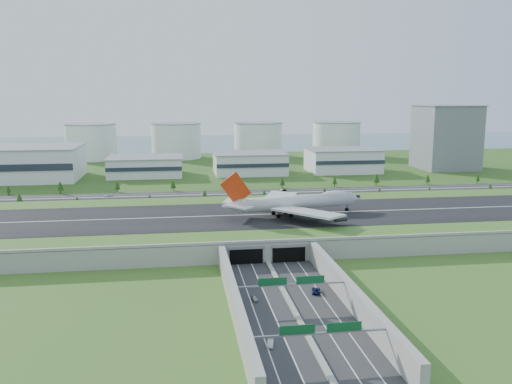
{
  "coord_description": "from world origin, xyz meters",
  "views": [
    {
      "loc": [
        -34.11,
        -252.46,
        66.12
      ],
      "look_at": [
        7.79,
        35.0,
        12.85
      ],
      "focal_mm": 38.0,
      "sensor_mm": 36.0,
      "label": 1
    }
  ],
  "objects": [
    {
      "name": "ground",
      "position": [
        0.0,
        0.0,
        0.0
      ],
      "size": [
        1200.0,
        1200.0,
        0.0
      ],
      "primitive_type": "plane",
      "color": "#254515",
      "rests_on": "ground"
    },
    {
      "name": "airfield_deck",
      "position": [
        0.0,
        -0.09,
        4.12
      ],
      "size": [
        520.0,
        100.0,
        9.2
      ],
      "color": "gray",
      "rests_on": "ground"
    },
    {
      "name": "underpass_road",
      "position": [
        0.0,
        -99.42,
        3.43
      ],
      "size": [
        38.8,
        120.4,
        8.0
      ],
      "color": "#28282B",
      "rests_on": "ground"
    },
    {
      "name": "sign_gantry_near",
      "position": [
        0.0,
        -95.04,
        6.95
      ],
      "size": [
        38.7,
        0.7,
        9.8
      ],
      "color": "gray",
      "rests_on": "ground"
    },
    {
      "name": "sign_gantry_far",
      "position": [
        0.0,
        -130.04,
        6.95
      ],
      "size": [
        38.7,
        0.7,
        9.8
      ],
      "color": "gray",
      "rests_on": "ground"
    },
    {
      "name": "north_expressway",
      "position": [
        0.0,
        95.0,
        0.06
      ],
      "size": [
        560.0,
        36.0,
        0.12
      ],
      "primitive_type": "cube",
      "color": "#28282B",
      "rests_on": "ground"
    },
    {
      "name": "tree_row",
      "position": [
        -5.98,
        94.73,
        4.59
      ],
      "size": [
        499.34,
        48.68,
        8.48
      ],
      "color": "#3D2819",
      "rests_on": "ground"
    },
    {
      "name": "hangar_mid_a",
      "position": [
        -60.0,
        190.0,
        7.5
      ],
      "size": [
        58.0,
        42.0,
        15.0
      ],
      "primitive_type": "cube",
      "color": "silver",
      "rests_on": "ground"
    },
    {
      "name": "hangar_mid_b",
      "position": [
        25.0,
        190.0,
        8.5
      ],
      "size": [
        58.0,
        42.0,
        17.0
      ],
      "primitive_type": "cube",
      "color": "silver",
      "rests_on": "ground"
    },
    {
      "name": "hangar_mid_c",
      "position": [
        105.0,
        190.0,
        9.5
      ],
      "size": [
        58.0,
        42.0,
        19.0
      ],
      "primitive_type": "cube",
      "color": "silver",
      "rests_on": "ground"
    },
    {
      "name": "office_tower",
      "position": [
        200.0,
        195.0,
        27.5
      ],
      "size": [
        46.0,
        46.0,
        55.0
      ],
      "primitive_type": "cube",
      "color": "slate",
      "rests_on": "ground"
    },
    {
      "name": "fuel_tank_a",
      "position": [
        -120.0,
        310.0,
        17.5
      ],
      "size": [
        50.0,
        50.0,
        35.0
      ],
      "primitive_type": "cylinder",
      "color": "white",
      "rests_on": "ground"
    },
    {
      "name": "fuel_tank_b",
      "position": [
        -35.0,
        310.0,
        17.5
      ],
      "size": [
        50.0,
        50.0,
        35.0
      ],
      "primitive_type": "cylinder",
      "color": "white",
      "rests_on": "ground"
    },
    {
      "name": "fuel_tank_c",
      "position": [
        50.0,
        310.0,
        17.5
      ],
      "size": [
        50.0,
        50.0,
        35.0
      ],
      "primitive_type": "cylinder",
      "color": "white",
      "rests_on": "ground"
    },
    {
      "name": "fuel_tank_d",
      "position": [
        135.0,
        310.0,
        17.5
      ],
      "size": [
        50.0,
        50.0,
        35.0
      ],
      "primitive_type": "cylinder",
      "color": "white",
      "rests_on": "ground"
    },
    {
      "name": "bay_water",
      "position": [
        0.0,
        480.0,
        0.03
      ],
      "size": [
        1200.0,
        260.0,
        0.06
      ],
      "primitive_type": "cube",
      "color": "#3D6475",
      "rests_on": "ground"
    },
    {
      "name": "boeing_747",
      "position": [
        21.4,
        -3.04,
        14.45
      ],
      "size": [
        73.27,
        68.66,
        22.83
      ],
      "rotation": [
        0.0,
        0.0,
        0.18
      ],
      "color": "silver",
      "rests_on": "airfield_deck"
    },
    {
      "name": "car_0",
      "position": [
        -10.65,
        -88.54,
        0.78
      ],
      "size": [
        2.13,
        4.09,
        1.33
      ],
      "primitive_type": "imported",
      "rotation": [
        0.0,
        0.0,
        0.15
      ],
      "color": "#9E9DA2",
      "rests_on": "ground"
    },
    {
      "name": "car_1",
      "position": [
        -11.02,
        -120.6,
        0.85
      ],
      "size": [
        2.53,
        4.67,
        1.46
      ],
      "primitive_type": "imported",
      "rotation": [
        0.0,
        0.0,
        -0.23
      ],
      "color": "silver",
      "rests_on": "ground"
    },
    {
      "name": "car_2",
      "position": [
        10.78,
        -84.67,
        0.94
      ],
      "size": [
        3.96,
        6.37,
        1.64
      ],
      "primitive_type": "imported",
      "rotation": [
        0.0,
        0.0,
        2.92
      ],
      "color": "#0D1A43",
      "rests_on": "ground"
    },
    {
      "name": "car_5",
      "position": [
        36.83,
        103.8,
        0.86
      ],
      "size": [
        4.73,
        3.2,
        1.48
      ],
      "primitive_type": "imported",
      "rotation": [
        0.0,
        0.0,
        -1.97
      ],
      "color": "black",
      "rests_on": "ground"
    },
    {
      "name": "car_7",
      "position": [
        -79.09,
        100.96,
        0.87
      ],
      "size": [
        5.4,
        2.75,
        1.5
      ],
      "primitive_type": "imported",
      "rotation": [
        0.0,
        0.0,
        -1.44
      ],
      "color": "silver",
      "rests_on": "ground"
    }
  ]
}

